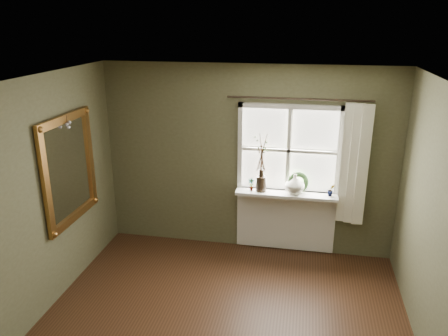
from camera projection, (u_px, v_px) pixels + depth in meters
ceiling at (211, 90)px, 3.45m from camera, size 4.50×4.50×0.00m
wall_back at (248, 159)px, 6.01m from camera, size 4.00×0.10×2.60m
wall_left at (7, 218)px, 4.24m from camera, size 0.10×4.50×2.60m
window_frame at (289, 150)px, 5.79m from camera, size 1.36×0.06×1.24m
window_sill at (286, 194)px, 5.87m from camera, size 1.36×0.26×0.04m
window_apron at (285, 220)px, 6.12m from camera, size 1.36×0.04×0.88m
dark_jug at (261, 184)px, 5.89m from camera, size 0.17×0.17×0.21m
cream_vase at (295, 184)px, 5.80m from camera, size 0.28×0.28×0.27m
wreath at (298, 185)px, 5.84m from camera, size 0.32×0.23×0.30m
potted_plant_left at (251, 184)px, 5.92m from camera, size 0.10×0.07×0.17m
potted_plant_right at (331, 190)px, 5.74m from camera, size 0.11×0.09×0.16m
curtain at (354, 165)px, 5.58m from camera, size 0.36×0.12×1.59m
curtain_rod at (299, 99)px, 5.49m from camera, size 1.84×0.03×0.03m
gilt_mirror at (69, 169)px, 5.15m from camera, size 0.10×1.09×1.30m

